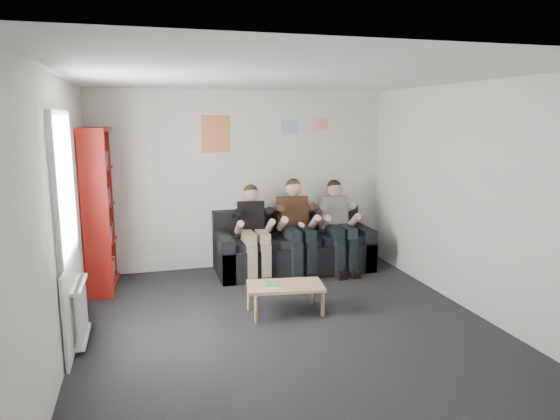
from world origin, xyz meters
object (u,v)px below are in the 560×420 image
object	(u,v)px
bookshelf	(99,210)
person_right	(338,226)
sofa	(293,249)
person_middle	(297,227)
coffee_table	(285,288)
person_left	(254,232)

from	to	relation	value
bookshelf	person_right	bearing A→B (deg)	3.22
sofa	person_middle	xyz separation A→B (m)	(-0.00, -0.21, 0.38)
coffee_table	person_left	xyz separation A→B (m)	(-0.05, 1.44, 0.36)
bookshelf	coffee_table	world-z (taller)	bookshelf
person_left	person_middle	bearing A→B (deg)	9.41
sofa	coffee_table	xyz separation A→B (m)	(-0.60, -1.65, -0.01)
bookshelf	coffee_table	size ratio (longest dim) A/B	2.44
person_middle	person_right	bearing A→B (deg)	-0.78
person_left	bookshelf	bearing A→B (deg)	-173.22
sofa	person_right	bearing A→B (deg)	-17.72
bookshelf	person_right	world-z (taller)	bookshelf
bookshelf	person_middle	xyz separation A→B (m)	(2.73, -0.11, -0.38)
bookshelf	person_middle	size ratio (longest dim) A/B	1.54
bookshelf	person_right	distance (m)	3.41
bookshelf	person_right	xyz separation A→B (m)	(3.38, -0.11, -0.40)
bookshelf	coffee_table	distance (m)	2.75
coffee_table	person_middle	size ratio (longest dim) A/B	0.63
bookshelf	person_left	size ratio (longest dim) A/B	1.61
bookshelf	person_middle	bearing A→B (deg)	2.72
sofa	bookshelf	bearing A→B (deg)	-177.98
person_left	person_middle	xyz separation A→B (m)	(0.65, -0.00, 0.02)
coffee_table	person_right	world-z (taller)	person_right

